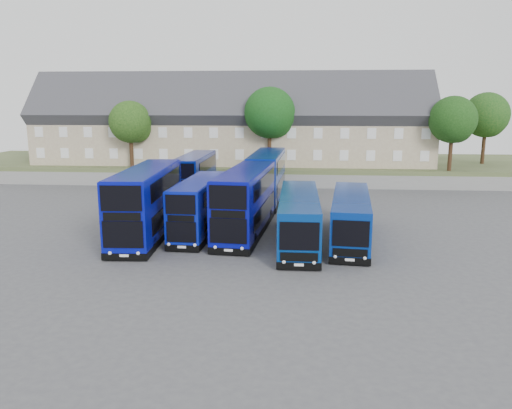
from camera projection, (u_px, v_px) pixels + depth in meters
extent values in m
plane|color=#46464B|center=(218.00, 247.00, 33.02)|extent=(120.00, 120.00, 0.00)
cube|color=slate|center=(251.00, 181.00, 56.32)|extent=(70.00, 0.40, 1.50)
cube|color=#4B5932|center=(258.00, 167.00, 66.03)|extent=(80.00, 20.00, 2.00)
cube|color=tan|center=(67.00, 138.00, 63.23)|extent=(6.00, 8.00, 6.00)
cube|color=#35353A|center=(65.00, 114.00, 62.63)|extent=(6.00, 10.40, 10.40)
cube|color=brown|center=(74.00, 83.00, 61.75)|extent=(0.60, 0.90, 1.40)
cube|color=tan|center=(113.00, 138.00, 62.76)|extent=(6.00, 8.00, 6.00)
cube|color=#35353A|center=(112.00, 114.00, 62.16)|extent=(6.00, 10.40, 10.40)
cube|color=brown|center=(122.00, 83.00, 61.27)|extent=(0.60, 0.90, 1.40)
cube|color=tan|center=(160.00, 139.00, 62.28)|extent=(6.00, 8.00, 6.00)
cube|color=#35353A|center=(159.00, 114.00, 61.68)|extent=(6.00, 10.40, 10.40)
cube|color=brown|center=(170.00, 82.00, 60.80)|extent=(0.60, 0.90, 1.40)
cube|color=tan|center=(207.00, 139.00, 61.80)|extent=(6.00, 8.00, 6.00)
cube|color=#35353A|center=(207.00, 114.00, 61.21)|extent=(6.00, 10.40, 10.40)
cube|color=brown|center=(218.00, 82.00, 60.32)|extent=(0.60, 0.90, 1.40)
cube|color=tan|center=(255.00, 139.00, 61.33)|extent=(6.00, 8.00, 6.00)
cube|color=#35353A|center=(255.00, 114.00, 60.73)|extent=(6.00, 10.40, 10.40)
cube|color=brown|center=(268.00, 82.00, 59.85)|extent=(0.60, 0.90, 1.40)
cube|color=tan|center=(304.00, 139.00, 60.85)|extent=(6.00, 8.00, 6.00)
cube|color=#35353A|center=(305.00, 115.00, 60.25)|extent=(6.00, 10.40, 10.40)
cube|color=brown|center=(318.00, 82.00, 59.37)|extent=(0.60, 0.90, 1.40)
cube|color=tan|center=(354.00, 140.00, 60.38)|extent=(6.00, 8.00, 6.00)
cube|color=#35353A|center=(355.00, 115.00, 59.78)|extent=(6.00, 10.40, 10.40)
cube|color=brown|center=(369.00, 82.00, 58.89)|extent=(0.60, 0.90, 1.40)
cube|color=tan|center=(404.00, 140.00, 59.90)|extent=(6.00, 8.00, 6.00)
cube|color=#35353A|center=(406.00, 115.00, 59.30)|extent=(6.00, 10.40, 10.40)
cube|color=brown|center=(421.00, 82.00, 58.42)|extent=(0.60, 0.90, 1.40)
cube|color=#080E9D|center=(147.00, 200.00, 35.30)|extent=(3.35, 12.17, 4.47)
cube|color=black|center=(149.00, 232.00, 35.75)|extent=(3.39, 12.21, 0.45)
cube|color=black|center=(123.00, 235.00, 29.54)|extent=(2.44, 0.18, 1.64)
cube|color=black|center=(121.00, 198.00, 29.11)|extent=(2.44, 0.18, 1.53)
cylinder|color=black|center=(115.00, 244.00, 32.00)|extent=(0.35, 1.01, 1.00)
cube|color=#0918A6|center=(199.00, 205.00, 36.03)|extent=(2.60, 9.84, 3.55)
cube|color=black|center=(200.00, 229.00, 36.39)|extent=(2.64, 9.88, 0.45)
cube|color=black|center=(181.00, 232.00, 31.40)|extent=(1.92, 0.14, 1.33)
cube|color=black|center=(180.00, 205.00, 31.05)|extent=(1.92, 0.14, 1.24)
cylinder|color=black|center=(177.00, 236.00, 33.86)|extent=(0.34, 1.01, 1.00)
cube|color=#080B97|center=(246.00, 200.00, 36.11)|extent=(3.63, 11.78, 4.29)
cube|color=black|center=(246.00, 229.00, 36.55)|extent=(3.68, 11.83, 0.45)
cube|color=black|center=(228.00, 231.00, 30.65)|extent=(2.33, 0.26, 1.58)
cube|color=black|center=(228.00, 197.00, 30.23)|extent=(2.33, 0.26, 1.48)
cylinder|color=black|center=(219.00, 238.00, 33.22)|extent=(0.39, 1.02, 1.00)
cube|color=navy|center=(195.00, 175.00, 49.42)|extent=(2.49, 10.79, 3.96)
cube|color=black|center=(196.00, 195.00, 49.82)|extent=(2.53, 10.83, 0.45)
cube|color=black|center=(183.00, 193.00, 44.29)|extent=(2.15, 0.07, 1.47)
cube|color=black|center=(182.00, 171.00, 43.90)|extent=(2.15, 0.07, 1.37)
cylinder|color=black|center=(177.00, 199.00, 46.76)|extent=(0.30, 1.00, 1.00)
cube|color=navy|center=(267.00, 176.00, 47.82)|extent=(3.17, 11.84, 4.34)
cube|color=black|center=(267.00, 198.00, 48.26)|extent=(3.21, 11.88, 0.45)
cube|color=black|center=(260.00, 196.00, 42.26)|extent=(2.37, 0.16, 1.60)
cube|color=black|center=(260.00, 171.00, 41.83)|extent=(2.37, 0.16, 1.49)
cylinder|color=black|center=(250.00, 203.00, 44.80)|extent=(0.34, 1.01, 1.00)
cube|color=navy|center=(299.00, 216.00, 33.77)|extent=(2.53, 12.11, 2.98)
cube|color=black|center=(299.00, 238.00, 34.07)|extent=(2.57, 12.15, 0.45)
cube|color=black|center=(299.00, 236.00, 27.78)|extent=(2.22, 0.06, 1.61)
cylinder|color=black|center=(281.00, 251.00, 30.36)|extent=(0.30, 1.00, 1.00)
cube|color=navy|center=(351.00, 215.00, 34.33)|extent=(3.59, 11.74, 2.83)
cube|color=black|center=(350.00, 236.00, 34.62)|extent=(3.64, 11.79, 0.45)
cube|color=black|center=(351.00, 234.00, 28.70)|extent=(2.10, 0.28, 1.54)
cylinder|color=black|center=(333.00, 247.00, 31.33)|extent=(0.40, 1.03, 1.00)
cylinder|color=#382314|center=(131.00, 151.00, 57.78)|extent=(0.44, 0.44, 3.75)
sphere|color=#14370F|center=(130.00, 122.00, 57.11)|extent=(4.80, 4.80, 4.80)
sphere|color=#14370F|center=(137.00, 128.00, 57.60)|extent=(3.30, 3.30, 3.30)
cylinder|color=#382314|center=(269.00, 149.00, 56.92)|extent=(0.44, 0.44, 4.50)
sphere|color=#123E11|center=(270.00, 113.00, 56.12)|extent=(5.76, 5.76, 5.76)
sphere|color=#123E11|center=(275.00, 121.00, 56.64)|extent=(3.96, 3.96, 3.96)
cylinder|color=#382314|center=(450.00, 153.00, 54.90)|extent=(0.44, 0.44, 4.00)
sphere|color=#13360E|center=(453.00, 120.00, 54.18)|extent=(5.12, 5.12, 5.12)
sphere|color=#13360E|center=(457.00, 127.00, 54.68)|extent=(3.52, 3.52, 3.52)
cylinder|color=#382314|center=(483.00, 147.00, 61.24)|extent=(0.44, 0.44, 4.25)
sphere|color=#103B12|center=(486.00, 115.00, 60.47)|extent=(5.44, 5.44, 5.44)
sphere|color=#103B12|center=(490.00, 122.00, 60.99)|extent=(3.74, 3.74, 3.74)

